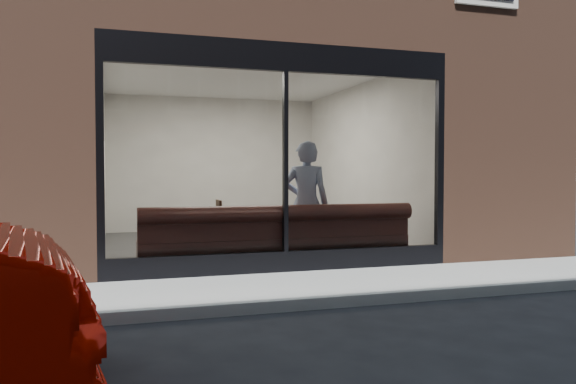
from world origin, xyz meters
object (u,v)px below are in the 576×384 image
object	(u,v)px
cafe_chair_right	(300,235)
cafe_table_left	(160,217)
person	(306,203)
cafe_table_right	(298,214)
cafe_chair_left	(207,243)
banquette	(278,253)

from	to	relation	value
cafe_chair_right	cafe_table_left	bearing A→B (deg)	39.78
person	cafe_table_right	size ratio (longest dim) A/B	2.92
cafe_chair_right	cafe_chair_left	bearing A→B (deg)	36.26
banquette	cafe_table_right	bearing A→B (deg)	48.03
person	cafe_table_right	bearing A→B (deg)	-65.41
cafe_table_right	cafe_chair_left	world-z (taller)	cafe_table_right
cafe_table_left	cafe_chair_left	xyz separation A→B (m)	(0.80, 0.55, -0.50)
cafe_table_left	cafe_chair_right	size ratio (longest dim) A/B	1.39
banquette	cafe_chair_left	xyz separation A→B (m)	(-0.84, 1.23, 0.01)
banquette	cafe_chair_right	size ratio (longest dim) A/B	10.21
cafe_chair_left	banquette	bearing A→B (deg)	126.45
banquette	cafe_chair_right	distance (m)	2.29
banquette	person	xyz separation A→B (m)	(0.51, 0.19, 0.71)
cafe_table_left	cafe_table_right	distance (m)	2.14
banquette	cafe_chair_right	world-z (taller)	banquette
cafe_table_left	cafe_chair_left	world-z (taller)	cafe_table_left
cafe_table_left	cafe_chair_right	world-z (taller)	cafe_table_left
person	cafe_chair_left	size ratio (longest dim) A/B	4.40
cafe_chair_left	cafe_chair_right	world-z (taller)	cafe_chair_left
cafe_table_left	cafe_chair_left	distance (m)	1.09
banquette	cafe_chair_left	bearing A→B (deg)	124.36
banquette	cafe_table_left	distance (m)	1.85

